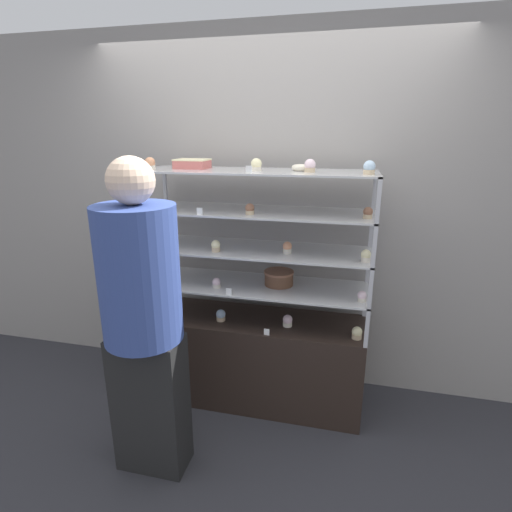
{
  "coord_description": "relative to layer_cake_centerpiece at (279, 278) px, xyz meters",
  "views": [
    {
      "loc": [
        0.59,
        -2.47,
        1.88
      ],
      "look_at": [
        0.0,
        0.0,
        1.1
      ],
      "focal_mm": 28.0,
      "sensor_mm": 36.0,
      "label": 1
    }
  ],
  "objects": [
    {
      "name": "cupcake_2",
      "position": [
        0.08,
        -0.09,
        -0.27
      ],
      "size": [
        0.07,
        0.07,
        0.08
      ],
      "color": "beige",
      "rests_on": "display_base"
    },
    {
      "name": "price_tag_2",
      "position": [
        -0.63,
        -0.25,
        0.23
      ],
      "size": [
        0.04,
        0.0,
        0.04
      ],
      "color": "white",
      "rests_on": "display_riser_middle"
    },
    {
      "name": "cupcake_13",
      "position": [
        0.54,
        -0.12,
        0.49
      ],
      "size": [
        0.06,
        0.06,
        0.07
      ],
      "color": "#CCB28C",
      "rests_on": "display_riser_upper"
    },
    {
      "name": "cupcake_7",
      "position": [
        -0.84,
        -0.14,
        0.24
      ],
      "size": [
        0.06,
        0.06,
        0.08
      ],
      "color": "#CCB28C",
      "rests_on": "display_riser_middle"
    },
    {
      "name": "cupcake_1",
      "position": [
        -0.38,
        -0.12,
        -0.27
      ],
      "size": [
        0.07,
        0.07,
        0.08
      ],
      "color": "#CCB28C",
      "rests_on": "display_base"
    },
    {
      "name": "display_riser_middle",
      "position": [
        -0.15,
        -0.04,
        0.19
      ],
      "size": [
        1.5,
        0.47,
        0.26
      ],
      "color": "#B7B7BC",
      "rests_on": "display_riser_lower"
    },
    {
      "name": "layer_cake_centerpiece",
      "position": [
        0.0,
        0.0,
        0.0
      ],
      "size": [
        0.2,
        0.2,
        0.1
      ],
      "color": "brown",
      "rests_on": "display_riser_lower"
    },
    {
      "name": "cupcake_4",
      "position": [
        -0.84,
        -0.09,
        -0.02
      ],
      "size": [
        0.06,
        0.06,
        0.07
      ],
      "color": "beige",
      "rests_on": "display_riser_lower"
    },
    {
      "name": "customer_figure",
      "position": [
        -0.59,
        -0.78,
        0.01
      ],
      "size": [
        0.42,
        0.42,
        1.78
      ],
      "color": "black",
      "rests_on": "ground_plane"
    },
    {
      "name": "donut_glazed",
      "position": [
        0.13,
        0.01,
        0.73
      ],
      "size": [
        0.12,
        0.12,
        0.04
      ],
      "color": "#EFE5CC",
      "rests_on": "display_riser_top"
    },
    {
      "name": "sheet_cake_frosted",
      "position": [
        -0.59,
        0.01,
        0.75
      ],
      "size": [
        0.21,
        0.18,
        0.06
      ],
      "color": "#C66660",
      "rests_on": "display_riser_top"
    },
    {
      "name": "cupcake_0",
      "position": [
        -0.83,
        -0.16,
        -0.27
      ],
      "size": [
        0.07,
        0.07,
        0.08
      ],
      "color": "beige",
      "rests_on": "display_base"
    },
    {
      "name": "cupcake_17",
      "position": [
        0.53,
        -0.14,
        0.75
      ],
      "size": [
        0.07,
        0.07,
        0.08
      ],
      "color": "#CCB28C",
      "rests_on": "display_riser_top"
    },
    {
      "name": "cupcake_14",
      "position": [
        -0.82,
        -0.13,
        0.75
      ],
      "size": [
        0.07,
        0.07,
        0.08
      ],
      "color": "beige",
      "rests_on": "display_riser_top"
    },
    {
      "name": "price_tag_0",
      "position": [
        -0.03,
        -0.25,
        -0.28
      ],
      "size": [
        0.04,
        0.0,
        0.04
      ],
      "color": "white",
      "rests_on": "display_base"
    },
    {
      "name": "display_base",
      "position": [
        -0.15,
        -0.04,
        -0.62
      ],
      "size": [
        1.5,
        0.47,
        0.64
      ],
      "color": "black",
      "rests_on": "ground_plane"
    },
    {
      "name": "price_tag_3",
      "position": [
        -0.45,
        -0.25,
        0.48
      ],
      "size": [
        0.04,
        0.0,
        0.04
      ],
      "color": "white",
      "rests_on": "display_riser_upper"
    },
    {
      "name": "cupcake_6",
      "position": [
        0.55,
        -0.16,
        -0.02
      ],
      "size": [
        0.06,
        0.06,
        0.07
      ],
      "color": "beige",
      "rests_on": "display_riser_lower"
    },
    {
      "name": "ground_plane",
      "position": [
        -0.15,
        -0.04,
        -0.94
      ],
      "size": [
        20.0,
        20.0,
        0.0
      ],
      "primitive_type": "plane",
      "color": "#2D2D33"
    },
    {
      "name": "cupcake_11",
      "position": [
        -0.84,
        -0.13,
        0.49
      ],
      "size": [
        0.06,
        0.06,
        0.07
      ],
      "color": "white",
      "rests_on": "display_riser_upper"
    },
    {
      "name": "display_riser_top",
      "position": [
        -0.15,
        -0.04,
        0.7
      ],
      "size": [
        1.5,
        0.47,
        0.26
      ],
      "color": "#B7B7BC",
      "rests_on": "display_riser_upper"
    },
    {
      "name": "cupcake_16",
      "position": [
        0.19,
        -0.08,
        0.75
      ],
      "size": [
        0.07,
        0.07,
        0.08
      ],
      "color": "#CCB28C",
      "rests_on": "display_riser_top"
    },
    {
      "name": "display_riser_lower",
      "position": [
        -0.15,
        -0.04,
        -0.06
      ],
      "size": [
        1.5,
        0.47,
        0.26
      ],
      "color": "#B7B7BC",
      "rests_on": "display_base"
    },
    {
      "name": "cupcake_12",
      "position": [
        -0.16,
        -0.16,
        0.49
      ],
      "size": [
        0.06,
        0.06,
        0.07
      ],
      "color": "#CCB28C",
      "rests_on": "display_riser_upper"
    },
    {
      "name": "price_tag_1",
      "position": [
        -0.28,
        -0.25,
        -0.03
      ],
      "size": [
        0.04,
        0.0,
        0.04
      ],
      "color": "white",
      "rests_on": "display_riser_lower"
    },
    {
      "name": "back_wall",
      "position": [
        -0.15,
        0.35,
        0.36
      ],
      "size": [
        8.0,
        0.05,
        2.6
      ],
      "color": "gray",
      "rests_on": "ground_plane"
    },
    {
      "name": "cupcake_15",
      "position": [
        -0.14,
        -0.09,
        0.75
      ],
      "size": [
        0.07,
        0.07,
        0.08
      ],
      "color": "beige",
      "rests_on": "display_riser_top"
    },
    {
      "name": "cupcake_5",
      "position": [
        -0.39,
        -0.15,
        -0.02
      ],
      "size": [
        0.06,
        0.06,
        0.07
      ],
      "color": "beige",
      "rests_on": "display_riser_lower"
    },
    {
      "name": "display_riser_upper",
      "position": [
        -0.15,
        -0.04,
        0.45
      ],
      "size": [
        1.5,
        0.47,
        0.26
      ],
      "color": "#B7B7BC",
      "rests_on": "display_riser_middle"
    },
    {
      "name": "price_tag_4",
      "position": [
        -0.14,
        -0.25,
        0.74
      ],
      "size": [
        0.04,
        0.0,
        0.04
      ],
      "color": "white",
      "rests_on": "display_riser_top"
    },
    {
      "name": "cupcake_9",
      "position": [
        0.07,
        -0.09,
        0.24
      ],
      "size": [
        0.06,
        0.06,
        0.08
      ],
      "color": "beige",
      "rests_on": "display_riser_middle"
    },
    {
      "name": "cupcake_3",
      "position": [
        0.53,
        -0.16,
        -0.27
      ],
      "size": [
        0.07,
        0.07,
        0.08
      ],
      "color": "#CCB28C",
      "rests_on": "display_base"
    },
    {
      "name": "cupcake_8",
      "position": [
        -0.39,
        -0.16,
        0.24
      ],
      "size": [
        0.06,
        0.06,
        0.08
      ],
      "color": "#CCB28C",
      "rests_on": "display_riser_middle"
    },
    {
      "name": "cupcake_10",
      "position": [
        0.55,
        -0.16,
        0.24
      ],
      "size": [
        0.06,
        0.06,
        0.08
      ],
      "color": "beige",
      "rests_on": "display_riser_middle"
    }
  ]
}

